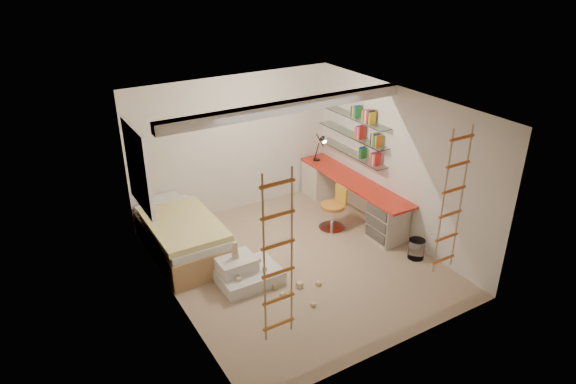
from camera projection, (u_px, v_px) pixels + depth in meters
floor at (297, 263)px, 8.29m from camera, size 4.50×4.50×0.00m
ceiling_beam at (288, 107)px, 7.42m from camera, size 4.00×0.18×0.16m
window_frame at (138, 168)px, 7.86m from camera, size 0.06×1.15×1.35m
window_blind at (140, 167)px, 7.88m from camera, size 0.02×1.00×1.20m
rope_ladder_left at (278, 259)px, 5.65m from camera, size 0.41×0.04×2.13m
rope_ladder_right at (452, 202)px, 6.90m from camera, size 0.41×0.04×2.13m
waste_bin at (416, 249)px, 8.36m from camera, size 0.26×0.26×0.33m
desk at (351, 196)px, 9.57m from camera, size 0.56×2.80×0.75m
shelves at (353, 135)px, 9.37m from camera, size 0.25×1.80×0.71m
bed at (182, 236)px, 8.41m from camera, size 1.02×2.00×0.69m
task_lamp at (322, 144)px, 9.97m from camera, size 0.14×0.36×0.57m
swivel_chair at (334, 214)px, 9.14m from camera, size 0.49×0.49×0.81m
play_platform at (245, 272)px, 7.77m from camera, size 0.93×0.72×0.41m
toy_blocks at (268, 273)px, 7.61m from camera, size 1.16×1.20×0.68m
books at (353, 127)px, 9.31m from camera, size 0.14×0.70×0.92m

